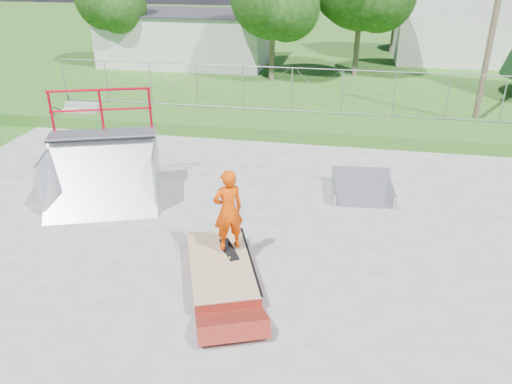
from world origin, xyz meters
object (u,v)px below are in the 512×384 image
quarter_pipe (100,154)px  skater (228,213)px  grind_box (221,270)px  flat_bank_ramp (362,188)px

quarter_pipe → skater: quarter_pipe is taller
grind_box → flat_bank_ramp: bearing=36.7°
grind_box → flat_bank_ramp: 5.56m
quarter_pipe → flat_bank_ramp: size_ratio=1.64×
grind_box → skater: bearing=59.8°
flat_bank_ramp → skater: size_ratio=0.98×
quarter_pipe → flat_bank_ramp: bearing=-4.6°
grind_box → skater: skater is taller
grind_box → flat_bank_ramp: size_ratio=1.67×
quarter_pipe → skater: size_ratio=1.61×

